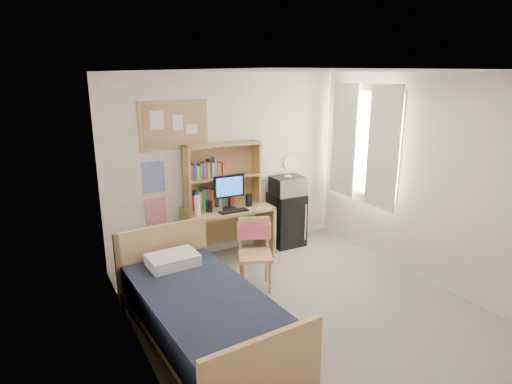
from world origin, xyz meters
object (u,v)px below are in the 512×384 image
microwave (288,186)px  mini_fridge (286,219)px  speaker_left (209,206)px  speaker_right (249,200)px  bulletin_board (174,125)px  desk (228,233)px  desk_fan (288,167)px  monitor (229,193)px  desk_chair (255,255)px  bed (204,321)px

microwave → mini_fridge: bearing=90.0°
speaker_left → mini_fridge: bearing=6.5°
speaker_left → microwave: microwave is taller
mini_fridge → speaker_left: size_ratio=4.98×
speaker_right → microwave: microwave is taller
bulletin_board → desk: 1.68m
desk_fan → monitor: bearing=-172.2°
desk_chair → mini_fridge: bearing=65.7°
desk_chair → speaker_left: size_ratio=5.39×
desk_chair → desk_fan: 1.69m
speaker_left → speaker_right: size_ratio=0.97×
bulletin_board → mini_fridge: (1.64, -0.24, -1.52)m
desk_fan → desk_chair: bearing=-136.1°
desk_chair → bed: desk_chair is taller
desk → monitor: size_ratio=2.60×
bulletin_board → desk: bulletin_board is taller
mini_fridge → speaker_right: 0.86m
bed → microwave: size_ratio=4.38×
speaker_left → microwave: (1.33, 0.10, 0.10)m
desk_chair → bed: bearing=-117.8°
bulletin_board → monitor: size_ratio=2.00×
desk → desk_fan: bearing=4.0°
desk_chair → monitor: size_ratio=1.86×
desk_chair → speaker_right: size_ratio=5.22×
desk_fan → speaker_right: bearing=-169.2°
speaker_right → microwave: bearing=10.3°
bulletin_board → desk: bearing=-26.9°
monitor → microwave: (1.03, 0.11, -0.05)m
desk → speaker_left: 0.56m
monitor → desk_fan: 1.06m
bed → monitor: monitor is taller
bulletin_board → desk: size_ratio=0.77×
mini_fridge → microwave: microwave is taller
bulletin_board → speaker_right: (0.91, -0.38, -1.07)m
desk_fan → desk: bearing=-175.5°
bed → speaker_right: speaker_right is taller
desk → desk_chair: 0.96m
microwave → desk_fan: desk_fan is taller
bulletin_board → bed: size_ratio=0.45×
speaker_left → desk_fan: desk_fan is taller
monitor → speaker_right: bearing=-0.0°
monitor → speaker_right: monitor is taller
bed → desk_fan: bearing=37.2°
monitor → desk_chair: bearing=-93.8°
desk_chair → desk_fan: desk_fan is taller
speaker_left → microwave: bearing=5.7°
speaker_right → desk_chair: bearing=-112.0°
bulletin_board → mini_fridge: bearing=-8.5°
mini_fridge → speaker_right: (-0.73, -0.13, 0.44)m
bed → bulletin_board: bearing=73.5°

